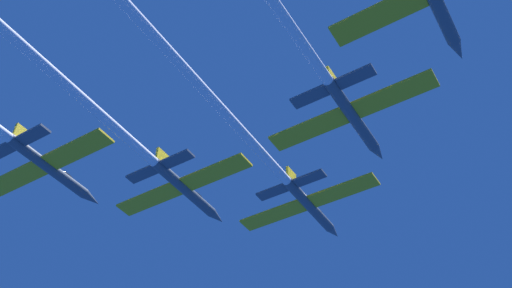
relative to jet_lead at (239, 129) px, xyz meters
The scene contains 3 objects.
jet_lead is the anchor object (origin of this frame).
jet_left_wing 14.41m from the jet_lead, 148.68° to the right, with size 20.53×52.88×3.40m.
jet_right_wing 15.50m from the jet_lead, 36.12° to the right, with size 20.53×55.30×3.40m.
Camera 1 is at (27.43, -59.71, -48.08)m, focal length 41.31 mm.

